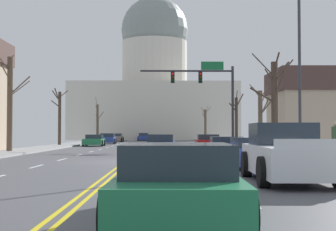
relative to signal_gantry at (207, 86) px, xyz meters
The scene contains 24 objects.
ground 19.48m from the signal_gantry, 106.88° to the right, with size 20.00×180.00×0.20m.
signal_gantry is the anchor object (origin of this frame).
street_lamp_right 18.65m from the signal_gantry, 82.29° to the right, with size 2.18×0.24×8.95m.
capitol_building 57.22m from the signal_gantry, 95.48° to the left, with size 30.86×22.48×30.72m.
sedan_near_00 5.78m from the signal_gantry, 94.39° to the right, with size 2.10×4.57×1.25m.
sedan_near_01 11.85m from the signal_gantry, 110.87° to the right, with size 2.14×4.40×1.28m.
sedan_near_02 16.70m from the signal_gantry, 91.63° to the right, with size 2.07×4.46×1.19m.
sedan_near_03 22.51m from the signal_gantry, 90.31° to the right, with size 2.14×4.35×1.20m.
pickup_truck_near_04 27.93m from the signal_gantry, 90.29° to the right, with size 2.33×5.40×1.69m.
sedan_near_05 34.59m from the signal_gantry, 95.83° to the right, with size 2.14×4.57×1.23m.
sedan_oncoming_00 15.11m from the signal_gantry, 138.92° to the left, with size 2.18×4.26×1.18m.
sedan_oncoming_01 22.80m from the signal_gantry, 118.39° to the left, with size 2.16×4.40×1.29m.
sedan_oncoming_02 34.67m from the signal_gantry, 108.25° to the left, with size 2.07×4.45×1.25m.
sedan_oncoming_03 43.80m from the signal_gantry, 99.33° to the left, with size 2.05×4.63×1.29m.
flank_building_01 14.97m from the signal_gantry, 30.98° to the left, with size 11.11×8.42×7.56m.
bare_tree_00 36.31m from the signal_gantry, 85.43° to the left, with size 1.67×0.89×5.42m.
bare_tree_01 16.28m from the signal_gantry, 151.47° to the right, with size 2.30×2.25×6.71m.
bare_tree_02 5.68m from the signal_gantry, 52.73° to the left, with size 1.53×2.59×5.01m.
bare_tree_03 17.26m from the signal_gantry, 147.10° to the left, with size 1.72×1.89×5.71m.
bare_tree_04 7.88m from the signal_gantry, 63.99° to the right, with size 1.64×2.22×4.80m.
bare_tree_05 36.78m from the signal_gantry, 111.96° to the left, with size 1.34×2.06×6.60m.
bare_tree_06 13.56m from the signal_gantry, 78.10° to the right, with size 2.58×1.94×5.97m.
pedestrian_00 10.64m from the signal_gantry, 75.70° to the right, with size 0.35×0.34×1.63m.
pedestrian_01 22.47m from the signal_gantry, 81.46° to the right, with size 0.35×0.34×1.72m.
Camera 1 is at (1.74, -24.03, 1.41)m, focal length 53.43 mm.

